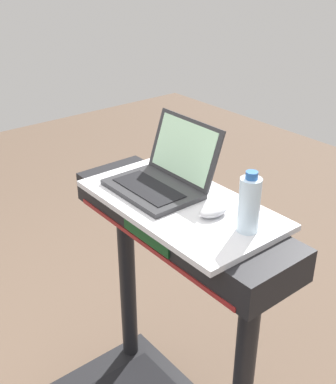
{
  "coord_description": "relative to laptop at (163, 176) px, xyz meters",
  "views": [
    {
      "loc": [
        1.09,
        -0.23,
        1.85
      ],
      "look_at": [
        0.0,
        0.65,
        1.14
      ],
      "focal_mm": 45.66,
      "sensor_mm": 36.0,
      "label": 1
    }
  ],
  "objects": [
    {
      "name": "water_bottle",
      "position": [
        0.38,
        0.02,
        0.04
      ],
      "size": [
        0.06,
        0.06,
        0.19
      ],
      "color": "silver",
      "rests_on": "desk_board"
    },
    {
      "name": "computer_mouse",
      "position": [
        0.25,
        0.0,
        -0.03
      ],
      "size": [
        0.07,
        0.1,
        0.03
      ],
      "primitive_type": "ellipsoid",
      "rotation": [
        0.0,
        0.0,
        -0.06
      ],
      "color": "#B2B2B7",
      "rests_on": "desk_board"
    },
    {
      "name": "laptop",
      "position": [
        0.0,
        0.0,
        0.0
      ],
      "size": [
        0.32,
        0.29,
        0.23
      ],
      "rotation": [
        0.0,
        0.0,
        0.02
      ],
      "color": "#2D2D30",
      "rests_on": "desk_board"
    },
    {
      "name": "desk_board",
      "position": [
        0.11,
        -0.02,
        -0.06
      ],
      "size": [
        0.7,
        0.38,
        0.02
      ],
      "primitive_type": "cube",
      "color": "silver",
      "rests_on": "treadmill_base"
    }
  ]
}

